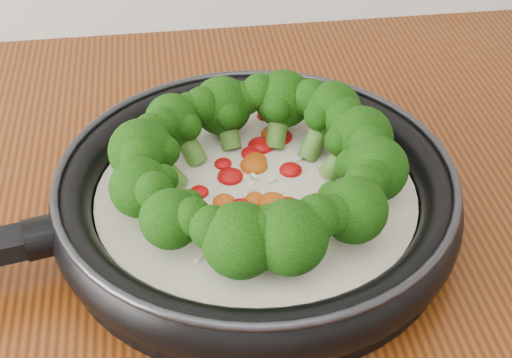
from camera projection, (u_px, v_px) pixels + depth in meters
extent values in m
cylinder|color=black|center=(256.00, 218.00, 0.65)|extent=(0.38, 0.38, 0.01)
torus|color=black|center=(256.00, 196.00, 0.64)|extent=(0.40, 0.40, 0.04)
torus|color=#2D2D33|center=(256.00, 174.00, 0.62)|extent=(0.39, 0.39, 0.01)
cylinder|color=black|center=(46.00, 236.00, 0.59)|extent=(0.04, 0.04, 0.03)
cylinder|color=silver|center=(256.00, 203.00, 0.64)|extent=(0.32, 0.32, 0.02)
ellipsoid|color=#B00809|center=(302.00, 213.00, 0.61)|extent=(0.03, 0.03, 0.01)
ellipsoid|color=#B00809|center=(230.00, 177.00, 0.65)|extent=(0.03, 0.03, 0.01)
ellipsoid|color=#B9480B|center=(254.00, 199.00, 0.63)|extent=(0.02, 0.02, 0.01)
ellipsoid|color=#B00809|center=(279.00, 137.00, 0.70)|extent=(0.03, 0.03, 0.01)
ellipsoid|color=#B00809|center=(251.00, 153.00, 0.68)|extent=(0.03, 0.03, 0.01)
ellipsoid|color=#B9480B|center=(254.00, 166.00, 0.66)|extent=(0.02, 0.02, 0.01)
ellipsoid|color=#B00809|center=(291.00, 170.00, 0.66)|extent=(0.03, 0.03, 0.01)
ellipsoid|color=#B00809|center=(261.00, 146.00, 0.69)|extent=(0.03, 0.03, 0.01)
ellipsoid|color=#B9480B|center=(273.00, 134.00, 0.70)|extent=(0.03, 0.03, 0.01)
ellipsoid|color=#B00809|center=(288.00, 206.00, 0.62)|extent=(0.03, 0.03, 0.01)
ellipsoid|color=#B00809|center=(223.00, 164.00, 0.66)|extent=(0.02, 0.02, 0.01)
ellipsoid|color=#B9480B|center=(276.00, 206.00, 0.62)|extent=(0.02, 0.02, 0.01)
ellipsoid|color=#B00809|center=(199.00, 192.00, 0.63)|extent=(0.02, 0.02, 0.01)
ellipsoid|color=#B00809|center=(361.00, 155.00, 0.67)|extent=(0.02, 0.02, 0.01)
ellipsoid|color=#B9480B|center=(224.00, 202.00, 0.62)|extent=(0.02, 0.02, 0.01)
ellipsoid|color=#B00809|center=(240.00, 206.00, 0.62)|extent=(0.02, 0.02, 0.01)
ellipsoid|color=#B00809|center=(232.00, 139.00, 0.69)|extent=(0.02, 0.02, 0.01)
ellipsoid|color=#B9480B|center=(255.00, 160.00, 0.67)|extent=(0.02, 0.02, 0.01)
ellipsoid|color=#B00809|center=(317.00, 201.00, 0.62)|extent=(0.02, 0.02, 0.01)
ellipsoid|color=#B00809|center=(265.00, 116.00, 0.73)|extent=(0.02, 0.02, 0.01)
ellipsoid|color=#B9480B|center=(273.00, 203.00, 0.62)|extent=(0.03, 0.03, 0.01)
ellipsoid|color=#B00809|center=(208.00, 231.00, 0.60)|extent=(0.03, 0.03, 0.01)
ellipsoid|color=white|center=(254.00, 188.00, 0.64)|extent=(0.01, 0.01, 0.00)
ellipsoid|color=white|center=(199.00, 260.00, 0.57)|extent=(0.01, 0.01, 0.00)
ellipsoid|color=white|center=(318.00, 235.00, 0.59)|extent=(0.00, 0.01, 0.00)
ellipsoid|color=white|center=(335.00, 156.00, 0.67)|extent=(0.01, 0.01, 0.00)
ellipsoid|color=white|center=(248.00, 214.00, 0.61)|extent=(0.01, 0.01, 0.00)
ellipsoid|color=white|center=(232.00, 198.00, 0.63)|extent=(0.01, 0.01, 0.00)
ellipsoid|color=white|center=(315.00, 154.00, 0.68)|extent=(0.01, 0.01, 0.00)
ellipsoid|color=white|center=(245.00, 178.00, 0.65)|extent=(0.01, 0.01, 0.00)
ellipsoid|color=white|center=(299.00, 159.00, 0.67)|extent=(0.01, 0.01, 0.00)
ellipsoid|color=white|center=(273.00, 177.00, 0.65)|extent=(0.01, 0.01, 0.00)
ellipsoid|color=white|center=(226.00, 137.00, 0.70)|extent=(0.01, 0.01, 0.00)
ellipsoid|color=white|center=(221.00, 177.00, 0.65)|extent=(0.01, 0.01, 0.00)
ellipsoid|color=white|center=(262.00, 195.00, 0.63)|extent=(0.01, 0.01, 0.00)
ellipsoid|color=white|center=(328.00, 184.00, 0.64)|extent=(0.01, 0.01, 0.00)
ellipsoid|color=white|center=(279.00, 195.00, 0.63)|extent=(0.01, 0.01, 0.00)
ellipsoid|color=white|center=(244.00, 164.00, 0.66)|extent=(0.01, 0.01, 0.00)
ellipsoid|color=white|center=(246.00, 196.00, 0.63)|extent=(0.01, 0.01, 0.00)
ellipsoid|color=white|center=(273.00, 180.00, 0.65)|extent=(0.01, 0.01, 0.00)
ellipsoid|color=white|center=(332.00, 235.00, 0.59)|extent=(0.01, 0.01, 0.00)
ellipsoid|color=white|center=(223.00, 131.00, 0.71)|extent=(0.01, 0.01, 0.00)
ellipsoid|color=white|center=(313.00, 259.00, 0.57)|extent=(0.01, 0.01, 0.00)
ellipsoid|color=white|center=(265.00, 212.00, 0.62)|extent=(0.01, 0.01, 0.00)
ellipsoid|color=white|center=(251.00, 185.00, 0.64)|extent=(0.01, 0.01, 0.00)
ellipsoid|color=white|center=(254.00, 176.00, 0.65)|extent=(0.01, 0.01, 0.00)
ellipsoid|color=white|center=(150.00, 213.00, 0.62)|extent=(0.01, 0.01, 0.00)
cylinder|color=#50832B|center=(339.00, 160.00, 0.65)|extent=(0.04, 0.03, 0.04)
sphere|color=black|center=(361.00, 138.00, 0.64)|extent=(0.07, 0.07, 0.06)
sphere|color=black|center=(344.00, 118.00, 0.65)|extent=(0.04, 0.04, 0.03)
sphere|color=black|center=(368.00, 146.00, 0.62)|extent=(0.04, 0.04, 0.03)
sphere|color=black|center=(341.00, 141.00, 0.63)|extent=(0.03, 0.03, 0.03)
cylinder|color=#50832B|center=(316.00, 138.00, 0.67)|extent=(0.04, 0.04, 0.04)
sphere|color=black|center=(332.00, 110.00, 0.67)|extent=(0.06, 0.06, 0.05)
sphere|color=black|center=(311.00, 96.00, 0.67)|extent=(0.04, 0.04, 0.03)
sphere|color=black|center=(347.00, 114.00, 0.65)|extent=(0.04, 0.04, 0.03)
sphere|color=black|center=(319.00, 116.00, 0.66)|extent=(0.03, 0.03, 0.03)
cylinder|color=#50832B|center=(278.00, 128.00, 0.68)|extent=(0.03, 0.04, 0.04)
sphere|color=black|center=(283.00, 99.00, 0.69)|extent=(0.06, 0.06, 0.05)
sphere|color=black|center=(260.00, 91.00, 0.68)|extent=(0.04, 0.04, 0.03)
sphere|color=black|center=(304.00, 98.00, 0.68)|extent=(0.04, 0.04, 0.03)
sphere|color=black|center=(278.00, 108.00, 0.67)|extent=(0.03, 0.03, 0.03)
cylinder|color=#50832B|center=(229.00, 132.00, 0.68)|extent=(0.02, 0.04, 0.04)
sphere|color=black|center=(222.00, 106.00, 0.69)|extent=(0.06, 0.06, 0.05)
sphere|color=black|center=(202.00, 105.00, 0.67)|extent=(0.04, 0.04, 0.03)
sphere|color=black|center=(245.00, 98.00, 0.68)|extent=(0.04, 0.04, 0.03)
sphere|color=black|center=(228.00, 115.00, 0.67)|extent=(0.03, 0.03, 0.03)
cylinder|color=#50832B|center=(189.00, 146.00, 0.66)|extent=(0.04, 0.04, 0.04)
sphere|color=black|center=(172.00, 121.00, 0.66)|extent=(0.06, 0.06, 0.05)
sphere|color=black|center=(162.00, 125.00, 0.64)|extent=(0.04, 0.04, 0.03)
sphere|color=black|center=(190.00, 108.00, 0.67)|extent=(0.03, 0.03, 0.03)
sphere|color=black|center=(188.00, 127.00, 0.65)|extent=(0.03, 0.03, 0.02)
cylinder|color=#50832B|center=(166.00, 171.00, 0.63)|extent=(0.04, 0.03, 0.04)
sphere|color=black|center=(141.00, 151.00, 0.62)|extent=(0.06, 0.06, 0.06)
sphere|color=black|center=(142.00, 159.00, 0.60)|extent=(0.04, 0.04, 0.03)
sphere|color=black|center=(152.00, 131.00, 0.64)|extent=(0.04, 0.04, 0.03)
sphere|color=black|center=(164.00, 151.00, 0.62)|extent=(0.03, 0.03, 0.03)
cylinder|color=#50832B|center=(167.00, 201.00, 0.60)|extent=(0.04, 0.03, 0.04)
sphere|color=black|center=(140.00, 187.00, 0.58)|extent=(0.06, 0.06, 0.05)
sphere|color=black|center=(154.00, 191.00, 0.57)|extent=(0.04, 0.04, 0.03)
sphere|color=black|center=(138.00, 167.00, 0.59)|extent=(0.03, 0.03, 0.03)
sphere|color=black|center=(163.00, 180.00, 0.59)|extent=(0.03, 0.03, 0.02)
cylinder|color=#50832B|center=(190.00, 224.00, 0.58)|extent=(0.04, 0.04, 0.04)
sphere|color=black|center=(170.00, 219.00, 0.56)|extent=(0.05, 0.05, 0.05)
sphere|color=black|center=(192.00, 216.00, 0.55)|extent=(0.03, 0.03, 0.03)
sphere|color=black|center=(158.00, 200.00, 0.57)|extent=(0.03, 0.03, 0.03)
sphere|color=black|center=(189.00, 204.00, 0.57)|extent=(0.03, 0.03, 0.02)
cylinder|color=#50832B|center=(244.00, 241.00, 0.57)|extent=(0.03, 0.04, 0.04)
sphere|color=black|center=(240.00, 240.00, 0.54)|extent=(0.07, 0.07, 0.06)
sphere|color=black|center=(271.00, 228.00, 0.54)|extent=(0.04, 0.04, 0.04)
sphere|color=black|center=(212.00, 228.00, 0.54)|extent=(0.04, 0.04, 0.03)
sphere|color=black|center=(244.00, 221.00, 0.55)|extent=(0.03, 0.03, 0.03)
cylinder|color=#50832B|center=(281.00, 239.00, 0.57)|extent=(0.02, 0.04, 0.04)
sphere|color=black|center=(290.00, 237.00, 0.54)|extent=(0.07, 0.07, 0.06)
sphere|color=black|center=(316.00, 218.00, 0.54)|extent=(0.04, 0.04, 0.04)
sphere|color=black|center=(260.00, 232.00, 0.53)|extent=(0.04, 0.04, 0.03)
sphere|color=black|center=(283.00, 218.00, 0.55)|extent=(0.03, 0.03, 0.03)
cylinder|color=#50832B|center=(331.00, 218.00, 0.58)|extent=(0.04, 0.04, 0.04)
sphere|color=black|center=(354.00, 210.00, 0.56)|extent=(0.06, 0.06, 0.05)
sphere|color=black|center=(363.00, 186.00, 0.57)|extent=(0.04, 0.04, 0.03)
sphere|color=black|center=(335.00, 214.00, 0.55)|extent=(0.04, 0.04, 0.03)
sphere|color=black|center=(334.00, 197.00, 0.57)|extent=(0.03, 0.03, 0.03)
cylinder|color=#50832B|center=(349.00, 186.00, 0.62)|extent=(0.04, 0.03, 0.04)
sphere|color=black|center=(375.00, 169.00, 0.60)|extent=(0.06, 0.06, 0.05)
sphere|color=black|center=(368.00, 145.00, 0.62)|extent=(0.04, 0.04, 0.03)
sphere|color=black|center=(370.00, 178.00, 0.59)|extent=(0.04, 0.04, 0.03)
sphere|color=black|center=(352.00, 165.00, 0.61)|extent=(0.03, 0.03, 0.03)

